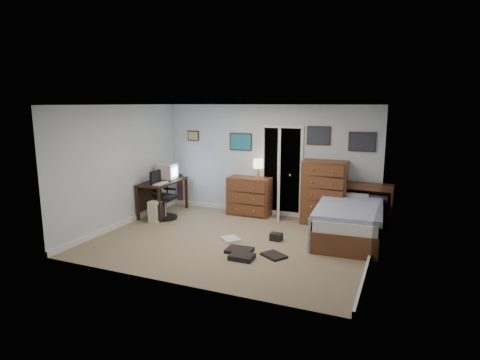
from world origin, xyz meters
name	(u,v)px	position (x,y,z in m)	size (l,w,h in m)	color
floor	(232,241)	(0.00, 0.00, -0.01)	(5.00, 4.00, 0.02)	#86785C
computer_desk	(159,188)	(-2.29, 1.04, 0.60)	(0.71, 1.39, 0.78)	black
crt_monitor	(167,172)	(-2.18, 1.20, 0.97)	(0.43, 0.40, 0.37)	beige
keyboard	(161,184)	(-2.02, 0.70, 0.79)	(0.16, 0.42, 0.02)	beige
pc_tower	(157,211)	(-2.00, 0.50, 0.23)	(0.24, 0.45, 0.47)	beige
office_chair	(163,200)	(-2.00, 0.72, 0.41)	(0.57, 0.57, 1.07)	black
media_stack	(181,188)	(-2.32, 2.04, 0.39)	(0.16, 0.16, 0.79)	maroon
low_dresser	(250,196)	(-0.34, 1.77, 0.43)	(0.98, 0.49, 0.87)	brown
table_lamp	(258,164)	(-0.14, 1.77, 1.18)	(0.23, 0.23, 0.42)	gold
doorway	(285,170)	(0.35, 2.27, 1.00)	(0.96, 1.12, 2.05)	black
tall_dresser	(324,192)	(1.36, 1.75, 0.67)	(0.92, 0.54, 1.35)	brown
headboard_bookcase	(367,204)	(2.22, 1.86, 0.49)	(1.03, 0.30, 0.92)	brown
bed	(348,220)	(1.98, 1.01, 0.34)	(1.30, 2.27, 0.72)	brown
wall_posters	(292,139)	(0.57, 1.98, 1.75)	(4.38, 0.04, 0.60)	#331E11
floor_clutter	(250,249)	(0.51, -0.38, 0.04)	(1.47, 1.34, 0.14)	black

